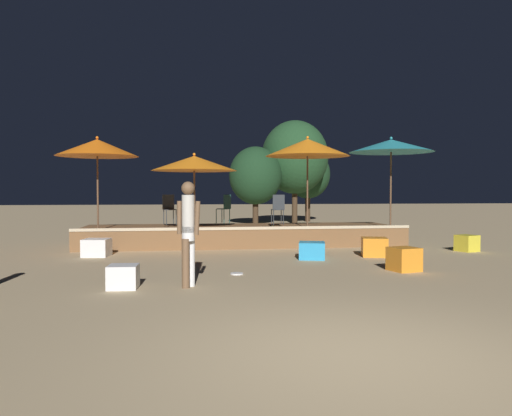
# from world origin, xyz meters

# --- Properties ---
(ground_plane) EXTENTS (120.00, 120.00, 0.00)m
(ground_plane) POSITION_xyz_m (0.00, 0.00, 0.00)
(ground_plane) COLOR tan
(wooden_deck) EXTENTS (9.62, 2.93, 0.63)m
(wooden_deck) POSITION_xyz_m (0.09, 10.65, 0.28)
(wooden_deck) COLOR brown
(wooden_deck) RESTS_ON ground
(patio_umbrella_0) EXTENTS (2.36, 2.36, 2.70)m
(patio_umbrella_0) POSITION_xyz_m (-1.39, 9.24, 2.41)
(patio_umbrella_0) COLOR brown
(patio_umbrella_0) RESTS_ON ground
(patio_umbrella_1) EXTENTS (2.45, 2.45, 3.24)m
(patio_umbrella_1) POSITION_xyz_m (4.34, 9.24, 2.96)
(patio_umbrella_1) COLOR brown
(patio_umbrella_1) RESTS_ON ground
(patio_umbrella_2) EXTENTS (2.43, 2.43, 3.23)m
(patio_umbrella_2) POSITION_xyz_m (1.86, 9.37, 2.90)
(patio_umbrella_2) COLOR brown
(patio_umbrella_2) RESTS_ON ground
(patio_umbrella_3) EXTENTS (2.24, 2.24, 3.15)m
(patio_umbrella_3) POSITION_xyz_m (-4.03, 9.60, 2.83)
(patio_umbrella_3) COLOR brown
(patio_umbrella_3) RESTS_ON ground
(cube_seat_0) EXTENTS (0.51, 0.51, 0.39)m
(cube_seat_0) POSITION_xyz_m (-2.71, 3.88, 0.20)
(cube_seat_0) COLOR white
(cube_seat_0) RESTS_ON ground
(cube_seat_1) EXTENTS (0.75, 0.75, 0.41)m
(cube_seat_1) POSITION_xyz_m (1.37, 6.99, 0.20)
(cube_seat_1) COLOR #2D9EDB
(cube_seat_1) RESTS_ON ground
(cube_seat_2) EXTENTS (0.62, 0.62, 0.44)m
(cube_seat_2) POSITION_xyz_m (5.95, 7.87, 0.22)
(cube_seat_2) COLOR yellow
(cube_seat_2) RESTS_ON ground
(cube_seat_3) EXTENTS (0.76, 0.76, 0.47)m
(cube_seat_3) POSITION_xyz_m (3.05, 7.24, 0.24)
(cube_seat_3) COLOR orange
(cube_seat_3) RESTS_ON ground
(cube_seat_4) EXTENTS (0.64, 0.64, 0.48)m
(cube_seat_4) POSITION_xyz_m (2.76, 4.94, 0.24)
(cube_seat_4) COLOR orange
(cube_seat_4) RESTS_ON ground
(cube_seat_5) EXTENTS (0.70, 0.70, 0.44)m
(cube_seat_5) POSITION_xyz_m (-3.86, 8.26, 0.22)
(cube_seat_5) COLOR white
(cube_seat_5) RESTS_ON ground
(person_1) EXTENTS (0.42, 0.31, 1.79)m
(person_1) POSITION_xyz_m (-1.63, 3.84, 0.99)
(person_1) COLOR white
(person_1) RESTS_ON ground
(bistro_chair_0) EXTENTS (0.43, 0.43, 0.90)m
(bistro_chair_0) POSITION_xyz_m (-2.12, 10.66, 1.18)
(bistro_chair_0) COLOR #2D3338
(bistro_chair_0) RESTS_ON wooden_deck
(bistro_chair_1) EXTENTS (0.40, 0.40, 0.90)m
(bistro_chair_1) POSITION_xyz_m (1.12, 10.00, 1.18)
(bistro_chair_1) COLOR #2D3338
(bistro_chair_1) RESTS_ON wooden_deck
(bistro_chair_2) EXTENTS (0.48, 0.48, 0.90)m
(bistro_chair_2) POSITION_xyz_m (-0.39, 10.93, 1.18)
(bistro_chair_2) COLOR #1E4C47
(bistro_chair_2) RESTS_ON wooden_deck
(frisbee_disc) EXTENTS (0.25, 0.25, 0.03)m
(frisbee_disc) POSITION_xyz_m (-0.67, 4.99, 0.02)
(frisbee_disc) COLOR white
(frisbee_disc) RESTS_ON ground
(background_tree_0) EXTENTS (3.39, 3.39, 5.25)m
(background_tree_0) POSITION_xyz_m (3.96, 20.17, 3.37)
(background_tree_0) COLOR #3D2B1C
(background_tree_0) RESTS_ON ground
(background_tree_1) EXTENTS (2.43, 2.43, 3.93)m
(background_tree_1) POSITION_xyz_m (5.09, 21.92, 2.58)
(background_tree_1) COLOR #3D2B1C
(background_tree_1) RESTS_ON ground
(background_tree_2) EXTENTS (2.56, 2.56, 3.82)m
(background_tree_2) POSITION_xyz_m (1.81, 19.30, 2.40)
(background_tree_2) COLOR #3D2B1C
(background_tree_2) RESTS_ON ground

